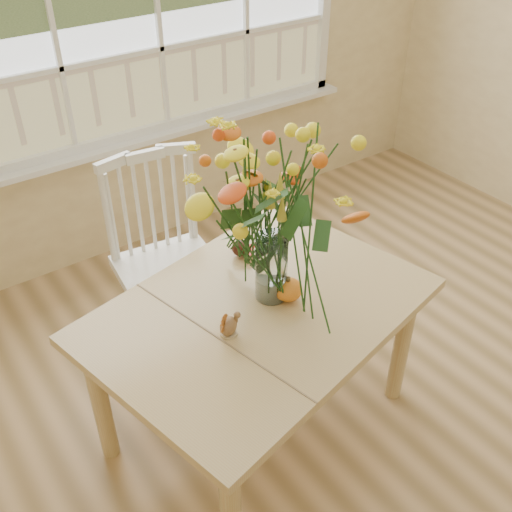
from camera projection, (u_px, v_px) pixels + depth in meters
floor at (452, 479)px, 2.39m from camera, size 4.00×4.50×0.01m
wall_back at (154, 7)px, 3.07m from camera, size 4.00×0.02×2.70m
dining_table at (259, 324)px, 2.28m from camera, size 1.39×1.12×0.66m
windsor_chair at (162, 248)px, 2.74m from camera, size 0.50×0.48×0.96m
flower_vase at (273, 205)px, 2.04m from camera, size 0.56×0.56×0.67m
pumpkin at (288, 290)px, 2.24m from camera, size 0.11×0.11×0.08m
turkey_figurine at (228, 326)px, 2.08m from camera, size 0.10×0.09×0.10m
dark_gourd at (241, 249)px, 2.47m from camera, size 0.12×0.08×0.07m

